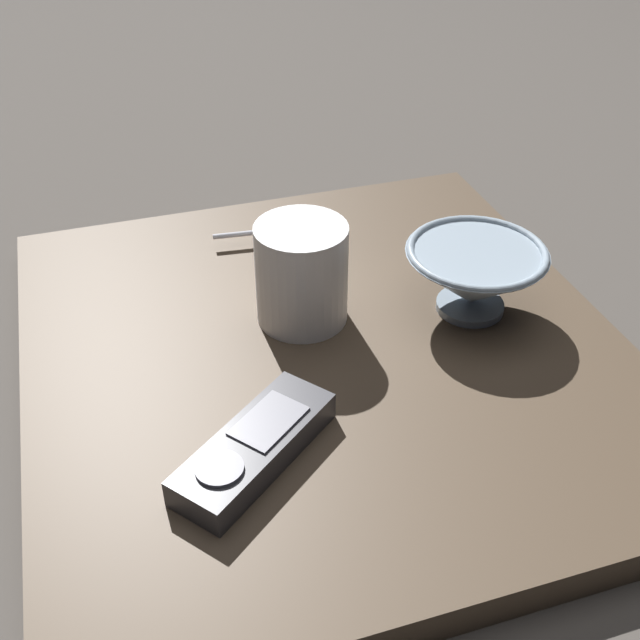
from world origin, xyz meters
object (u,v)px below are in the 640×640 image
object	(u,v)px
cereal_bowl	(474,276)
coffee_mug	(302,274)
teaspoon	(309,227)
tv_remote_near	(255,447)

from	to	relation	value
cereal_bowl	coffee_mug	bearing A→B (deg)	167.08
teaspoon	coffee_mug	bearing A→B (deg)	-109.35
coffee_mug	teaspoon	size ratio (longest dim) A/B	0.77
cereal_bowl	coffee_mug	xyz separation A→B (m)	(-0.17, 0.04, 0.01)
cereal_bowl	tv_remote_near	bearing A→B (deg)	-152.14
cereal_bowl	coffee_mug	size ratio (longest dim) A/B	1.36
cereal_bowl	tv_remote_near	size ratio (longest dim) A/B	0.91
tv_remote_near	coffee_mug	bearing A→B (deg)	62.35
teaspoon	tv_remote_near	size ratio (longest dim) A/B	0.87
coffee_mug	tv_remote_near	size ratio (longest dim) A/B	0.67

